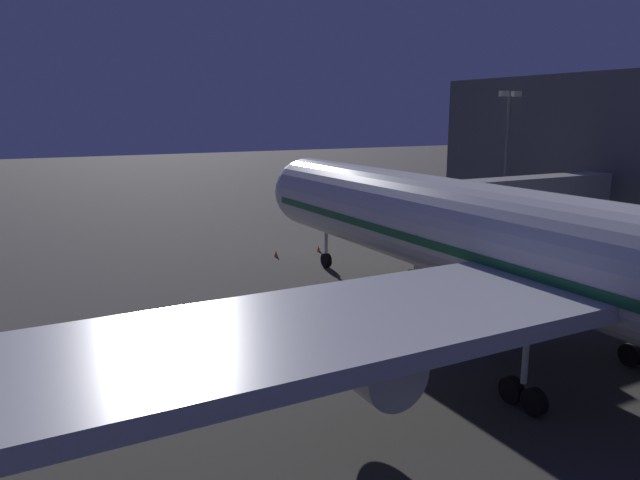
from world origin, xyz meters
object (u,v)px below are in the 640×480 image
(traffic_cone_nose_port, at_px, (319,248))
(apron_floodlight_mast, at_px, (507,149))
(airliner_at_gate, at_px, (559,257))
(jet_bridge, at_px, (492,195))
(traffic_cone_nose_starboard, at_px, (276,253))

(traffic_cone_nose_port, bearing_deg, apron_floodlight_mast, 179.80)
(airliner_at_gate, height_order, traffic_cone_nose_port, airliner_at_gate)
(jet_bridge, bearing_deg, airliner_at_gate, 54.33)
(traffic_cone_nose_port, xyz_separation_m, traffic_cone_nose_starboard, (4.40, 0.00, 0.00))
(apron_floodlight_mast, xyz_separation_m, traffic_cone_nose_port, (23.30, -0.08, -8.67))
(jet_bridge, bearing_deg, apron_floodlight_mast, -138.71)
(airliner_at_gate, relative_size, traffic_cone_nose_port, 109.25)
(apron_floodlight_mast, bearing_deg, traffic_cone_nose_starboard, -0.17)
(airliner_at_gate, relative_size, traffic_cone_nose_starboard, 109.25)
(traffic_cone_nose_port, height_order, traffic_cone_nose_starboard, same)
(airliner_at_gate, height_order, apron_floodlight_mast, airliner_at_gate)
(jet_bridge, distance_m, traffic_cone_nose_starboard, 19.58)
(airliner_at_gate, bearing_deg, apron_floodlight_mast, -131.39)
(jet_bridge, xyz_separation_m, apron_floodlight_mast, (-12.80, -11.24, 2.90))
(apron_floodlight_mast, bearing_deg, airliner_at_gate, 48.61)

